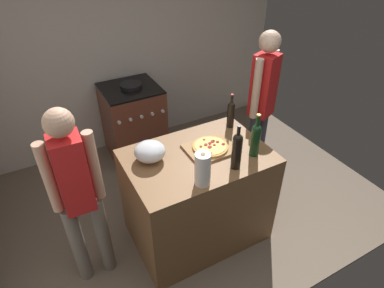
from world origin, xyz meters
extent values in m
cube|color=#6B5B4C|center=(0.00, 1.25, -0.01)|extent=(4.14, 3.10, 0.02)
cube|color=#BCB7AD|center=(0.00, 2.55, 1.30)|extent=(4.14, 0.10, 2.60)
cube|color=brown|center=(-0.04, 0.66, 0.46)|extent=(1.17, 0.80, 0.93)
cube|color=#9E7247|center=(0.09, 0.68, 0.94)|extent=(0.40, 0.32, 0.02)
cylinder|color=tan|center=(0.09, 0.68, 0.95)|extent=(0.30, 0.30, 0.02)
cylinder|color=#EAC660|center=(0.09, 0.68, 0.97)|extent=(0.26, 0.26, 0.00)
cylinder|color=maroon|center=(0.12, 0.67, 0.97)|extent=(0.02, 0.02, 0.01)
cylinder|color=maroon|center=(0.08, 0.78, 0.97)|extent=(0.02, 0.02, 0.01)
cylinder|color=maroon|center=(0.16, 0.69, 0.97)|extent=(0.03, 0.03, 0.01)
cylinder|color=maroon|center=(0.03, 0.59, 0.97)|extent=(0.03, 0.03, 0.01)
cylinder|color=maroon|center=(0.13, 0.72, 0.97)|extent=(0.03, 0.03, 0.01)
cylinder|color=maroon|center=(0.01, 0.70, 0.97)|extent=(0.02, 0.02, 0.01)
cylinder|color=maroon|center=(0.19, 0.65, 0.97)|extent=(0.03, 0.03, 0.01)
cylinder|color=maroon|center=(0.10, 0.71, 0.97)|extent=(0.03, 0.03, 0.01)
cylinder|color=maroon|center=(0.07, 0.66, 0.97)|extent=(0.04, 0.04, 0.01)
cylinder|color=maroon|center=(0.06, 0.71, 0.97)|extent=(0.03, 0.03, 0.01)
cylinder|color=maroon|center=(0.15, 0.72, 0.97)|extent=(0.02, 0.02, 0.01)
cylinder|color=#B2B2B7|center=(-0.40, 0.80, 0.93)|extent=(0.10, 0.10, 0.01)
ellipsoid|color=silver|center=(-0.40, 0.80, 1.00)|extent=(0.25, 0.25, 0.15)
cylinder|color=white|center=(-0.18, 0.36, 1.06)|extent=(0.12, 0.12, 0.26)
cylinder|color=#997551|center=(-0.18, 0.36, 1.06)|extent=(0.03, 0.03, 0.27)
cylinder|color=black|center=(0.14, 0.39, 1.06)|extent=(0.08, 0.08, 0.26)
sphere|color=black|center=(0.14, 0.39, 1.19)|extent=(0.08, 0.08, 0.08)
cylinder|color=black|center=(0.14, 0.39, 1.25)|extent=(0.03, 0.03, 0.08)
cylinder|color=black|center=(0.14, 0.39, 1.29)|extent=(0.03, 0.03, 0.01)
cylinder|color=black|center=(0.43, 0.91, 1.03)|extent=(0.07, 0.07, 0.22)
sphere|color=black|center=(0.43, 0.91, 1.14)|extent=(0.07, 0.07, 0.07)
cylinder|color=black|center=(0.43, 0.91, 1.20)|extent=(0.02, 0.02, 0.08)
cylinder|color=maroon|center=(0.43, 0.91, 1.25)|extent=(0.02, 0.02, 0.01)
cylinder|color=#143819|center=(0.36, 0.46, 1.05)|extent=(0.07, 0.07, 0.24)
sphere|color=#143819|center=(0.36, 0.46, 1.17)|extent=(0.07, 0.07, 0.07)
cylinder|color=#143819|center=(0.36, 0.46, 1.24)|extent=(0.03, 0.03, 0.10)
cylinder|color=gold|center=(0.36, 0.46, 1.29)|extent=(0.03, 0.03, 0.01)
cube|color=brown|center=(-0.09, 2.15, 0.45)|extent=(0.64, 0.62, 0.90)
cube|color=black|center=(-0.09, 2.15, 0.91)|extent=(0.64, 0.62, 0.02)
cylinder|color=silver|center=(-0.35, 1.83, 0.70)|extent=(0.04, 0.02, 0.04)
cylinder|color=silver|center=(-0.22, 1.83, 0.70)|extent=(0.04, 0.02, 0.04)
cylinder|color=silver|center=(-0.09, 1.83, 0.70)|extent=(0.04, 0.02, 0.04)
cylinder|color=silver|center=(0.03, 1.83, 0.70)|extent=(0.04, 0.02, 0.04)
cylinder|color=silver|center=(0.16, 1.83, 0.70)|extent=(0.04, 0.02, 0.04)
cylinder|color=black|center=(-0.08, 2.15, 0.94)|extent=(0.25, 0.25, 0.04)
cylinder|color=slate|center=(-1.10, 0.70, 0.40)|extent=(0.11, 0.11, 0.79)
cylinder|color=slate|center=(-0.90, 0.69, 0.40)|extent=(0.11, 0.11, 0.79)
cube|color=red|center=(-1.00, 0.70, 1.09)|extent=(0.21, 0.21, 0.59)
cylinder|color=tan|center=(-1.14, 0.70, 1.10)|extent=(0.08, 0.08, 0.56)
cylinder|color=tan|center=(-0.85, 0.69, 1.10)|extent=(0.08, 0.08, 0.56)
sphere|color=tan|center=(-1.00, 0.70, 1.49)|extent=(0.19, 0.19, 0.19)
cylinder|color=#383D4C|center=(1.01, 1.11, 0.42)|extent=(0.11, 0.11, 0.84)
cylinder|color=#383D4C|center=(0.85, 1.04, 0.42)|extent=(0.11, 0.11, 0.84)
cube|color=red|center=(0.93, 1.07, 1.16)|extent=(0.28, 0.27, 0.63)
cylinder|color=beige|center=(1.07, 1.13, 1.17)|extent=(0.08, 0.08, 0.60)
cylinder|color=beige|center=(0.79, 1.01, 1.17)|extent=(0.08, 0.08, 0.60)
sphere|color=beige|center=(0.93, 1.07, 1.59)|extent=(0.20, 0.20, 0.20)
camera|label=1|loc=(-1.09, -1.17, 2.53)|focal=30.57mm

